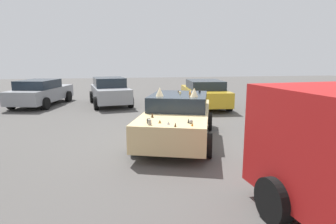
{
  "coord_description": "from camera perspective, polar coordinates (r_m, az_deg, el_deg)",
  "views": [
    {
      "loc": [
        -8.33,
        1.77,
        2.49
      ],
      "look_at": [
        0.0,
        0.3,
        0.9
      ],
      "focal_mm": 30.38,
      "sensor_mm": 36.0,
      "label": 1
    }
  ],
  "objects": [
    {
      "name": "parked_sedan_row_back_far",
      "position": [
        14.93,
        7.3,
        3.74
      ],
      "size": [
        4.57,
        2.32,
        1.4
      ],
      "rotation": [
        0.0,
        0.0,
        -0.08
      ],
      "color": "gold",
      "rests_on": "ground"
    },
    {
      "name": "parked_sedan_near_left",
      "position": [
        15.85,
        -11.59,
        4.12
      ],
      "size": [
        4.31,
        2.44,
        1.48
      ],
      "rotation": [
        0.0,
        0.0,
        3.3
      ],
      "color": "gray",
      "rests_on": "ground"
    },
    {
      "name": "art_car_decorated",
      "position": [
        8.76,
        1.99,
        -1.03
      ],
      "size": [
        4.99,
        3.23,
        1.67
      ],
      "rotation": [
        0.0,
        0.0,
        2.82
      ],
      "color": "#D8BC7F",
      "rests_on": "ground"
    },
    {
      "name": "parked_sedan_row_back_center",
      "position": [
        16.83,
        -24.12,
        3.64
      ],
      "size": [
        4.74,
        2.74,
        1.39
      ],
      "rotation": [
        0.0,
        0.0,
        -0.24
      ],
      "color": "gray",
      "rests_on": "ground"
    },
    {
      "name": "ground_plane",
      "position": [
        8.87,
        1.92,
        -5.66
      ],
      "size": [
        60.0,
        60.0,
        0.0
      ],
      "primitive_type": "plane",
      "color": "#514F4C"
    }
  ]
}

